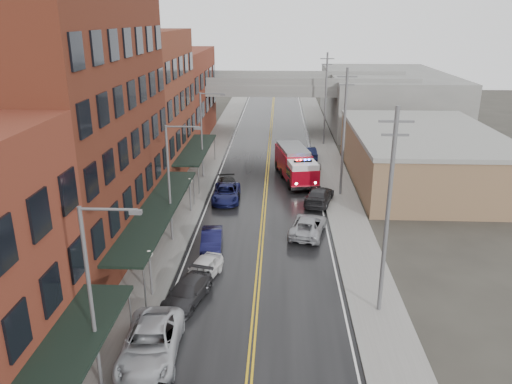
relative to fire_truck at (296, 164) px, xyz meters
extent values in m
cube|color=black|center=(-3.03, -9.67, -1.74)|extent=(11.00, 160.00, 0.02)
cube|color=slate|center=(-10.33, -9.67, -1.68)|extent=(3.00, 160.00, 0.15)
cube|color=slate|center=(4.27, -9.67, -1.68)|extent=(3.00, 160.00, 0.15)
cube|color=gray|center=(-8.68, -9.67, -1.68)|extent=(0.30, 160.00, 0.15)
cube|color=gray|center=(2.62, -9.67, -1.68)|extent=(0.30, 160.00, 0.15)
cube|color=#4C2114|center=(-16.33, -16.67, 7.25)|extent=(9.00, 20.00, 18.00)
cube|color=maroon|center=(-16.33, 0.83, 5.75)|extent=(9.00, 15.00, 15.00)
cube|color=maroon|center=(-16.33, 18.33, 4.25)|extent=(9.00, 20.00, 12.00)
cube|color=brown|center=(12.97, 0.33, 0.75)|extent=(14.00, 22.00, 5.00)
cube|color=slate|center=(14.97, 30.33, 2.25)|extent=(18.00, 30.00, 8.00)
cylinder|color=slate|center=(-9.38, -28.07, -0.25)|extent=(0.10, 0.10, 3.00)
cube|color=black|center=(-10.53, -16.67, 1.25)|extent=(2.60, 18.00, 0.18)
cylinder|color=slate|center=(-9.38, -25.27, -0.25)|extent=(0.10, 0.10, 3.00)
cylinder|color=slate|center=(-9.38, -8.07, -0.25)|extent=(0.10, 0.10, 3.00)
cube|color=black|center=(-10.53, 0.83, 1.25)|extent=(2.60, 13.00, 0.18)
cylinder|color=slate|center=(-9.38, -5.27, -0.25)|extent=(0.10, 0.10, 3.00)
cylinder|color=slate|center=(-9.38, 6.93, -0.25)|extent=(0.10, 0.10, 3.00)
cylinder|color=#59595B|center=(-9.43, -23.67, -0.35)|extent=(0.14, 0.14, 2.80)
sphere|color=silver|center=(-9.43, -23.67, 1.15)|extent=(0.44, 0.44, 0.44)
cylinder|color=#59595B|center=(-9.43, -9.67, -0.35)|extent=(0.14, 0.14, 2.80)
sphere|color=silver|center=(-9.43, -9.67, 1.15)|extent=(0.44, 0.44, 0.44)
cylinder|color=#59595B|center=(-9.83, -31.67, 2.75)|extent=(0.18, 0.18, 9.00)
cylinder|color=#59595B|center=(-8.63, -31.67, 7.15)|extent=(2.40, 0.12, 0.12)
cube|color=#59595B|center=(-7.53, -31.67, 7.05)|extent=(0.50, 0.22, 0.18)
cylinder|color=#59595B|center=(-9.83, -15.67, 2.75)|extent=(0.18, 0.18, 9.00)
cylinder|color=#59595B|center=(-8.63, -15.67, 7.15)|extent=(2.40, 0.12, 0.12)
cube|color=#59595B|center=(-7.53, -15.67, 7.05)|extent=(0.50, 0.22, 0.18)
cylinder|color=#59595B|center=(-9.83, 0.33, 2.75)|extent=(0.18, 0.18, 9.00)
cylinder|color=#59595B|center=(-8.63, 0.33, 7.15)|extent=(2.40, 0.12, 0.12)
cube|color=#59595B|center=(-7.53, 0.33, 7.05)|extent=(0.50, 0.22, 0.18)
cylinder|color=#59595B|center=(4.17, -24.67, 4.25)|extent=(0.24, 0.24, 12.00)
cube|color=#59595B|center=(4.17, -24.67, 9.45)|extent=(1.80, 0.12, 0.12)
cube|color=#59595B|center=(4.17, -24.67, 8.75)|extent=(1.40, 0.12, 0.12)
cylinder|color=#59595B|center=(4.17, -4.67, 4.25)|extent=(0.24, 0.24, 12.00)
cube|color=#59595B|center=(4.17, -4.67, 9.45)|extent=(1.80, 0.12, 0.12)
cube|color=#59595B|center=(4.17, -4.67, 8.75)|extent=(1.40, 0.12, 0.12)
cylinder|color=#59595B|center=(4.17, 15.33, 4.25)|extent=(0.24, 0.24, 12.00)
cube|color=#59595B|center=(4.17, 15.33, 9.45)|extent=(1.80, 0.12, 0.12)
cube|color=#59595B|center=(4.17, 15.33, 8.75)|extent=(1.40, 0.12, 0.12)
cube|color=slate|center=(-3.03, 22.33, 5.00)|extent=(40.00, 10.00, 1.50)
cube|color=slate|center=(-14.03, 22.33, 1.25)|extent=(1.60, 8.00, 6.00)
cube|color=slate|center=(7.97, 22.33, 1.25)|extent=(1.60, 8.00, 6.00)
cube|color=maroon|center=(-0.27, 1.37, -0.02)|extent=(3.93, 6.56, 2.34)
cube|color=maroon|center=(0.58, -2.89, -0.36)|extent=(3.30, 3.39, 1.67)
cube|color=silver|center=(0.58, -2.89, 0.76)|extent=(3.12, 3.14, 0.56)
cube|color=black|center=(0.53, -2.67, -0.02)|extent=(3.10, 2.30, 0.89)
cube|color=slate|center=(-0.27, 1.37, 1.31)|extent=(3.57, 6.07, 0.33)
cube|color=black|center=(0.58, -2.89, 1.12)|extent=(1.81, 0.66, 0.16)
sphere|color=#FF0C0C|center=(-0.02, -3.01, 1.21)|extent=(0.22, 0.22, 0.22)
sphere|color=#1933FF|center=(1.18, -2.77, 1.21)|extent=(0.22, 0.22, 0.22)
cylinder|color=black|center=(-0.60, -3.24, -1.19)|extent=(1.17, 0.60, 1.12)
cylinder|color=black|center=(1.80, -2.76, -1.19)|extent=(1.17, 0.60, 1.12)
cylinder|color=black|center=(-1.37, 0.58, -1.19)|extent=(1.17, 0.60, 1.12)
cylinder|color=black|center=(1.04, 1.07, -1.19)|extent=(1.17, 0.60, 1.12)
cylinder|color=black|center=(-1.91, 3.32, -1.19)|extent=(1.17, 0.60, 1.12)
cylinder|color=black|center=(0.49, 3.80, -1.19)|extent=(1.17, 0.60, 1.12)
imported|color=#B3B6BC|center=(-8.03, -29.47, -0.91)|extent=(3.16, 6.21, 1.68)
imported|color=#29282B|center=(-7.15, -24.14, -1.08)|extent=(2.99, 4.96, 1.34)
imported|color=white|center=(-6.63, -21.40, -1.05)|extent=(2.67, 4.40, 1.40)
imported|color=black|center=(-6.63, -16.87, -1.05)|extent=(1.81, 4.34, 1.40)
imported|color=#121544|center=(-6.63, -6.56, -1.01)|extent=(2.60, 5.38, 1.48)
imported|color=black|center=(-6.63, -4.87, -1.06)|extent=(2.75, 5.06, 1.39)
imported|color=#96989D|center=(0.58, -13.87, -1.02)|extent=(3.50, 5.64, 1.46)
imported|color=black|center=(1.97, -6.99, -0.99)|extent=(3.37, 5.65, 1.53)
imported|color=silver|center=(1.97, 2.13, -1.03)|extent=(2.17, 4.40, 1.44)
imported|color=#0E1434|center=(1.76, 8.35, -1.01)|extent=(2.04, 4.67, 1.49)
camera|label=1|loc=(-1.80, -50.10, 14.50)|focal=35.00mm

